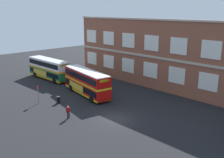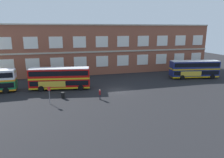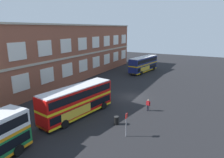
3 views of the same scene
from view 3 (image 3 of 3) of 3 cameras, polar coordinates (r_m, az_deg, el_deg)
ground_plane at (r=34.89m, az=2.78°, el=-4.63°), size 120.00×120.00×0.00m
brick_terminal_building at (r=44.49m, az=-14.71°, el=7.00°), size 53.61×8.19×12.23m
double_decker_middle at (r=26.55m, az=-9.94°, el=-6.19°), size 11.27×4.37×4.07m
double_decker_far at (r=53.09m, az=9.07°, el=4.28°), size 11.27×4.30×4.07m
waiting_passenger at (r=28.58m, az=10.39°, el=-7.29°), size 0.30×0.64×1.70m
bus_stand_flag at (r=21.64m, az=4.12°, el=-12.47°), size 0.44×0.10×2.70m
station_litter_bin at (r=24.58m, az=1.28°, el=-11.86°), size 0.60×0.60×1.03m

